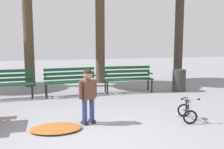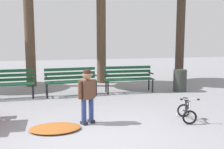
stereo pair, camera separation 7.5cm
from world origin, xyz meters
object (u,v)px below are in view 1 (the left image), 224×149
at_px(park_bench_far_left, 5,82).
at_px(park_bench_left, 70,79).
at_px(trash_bin, 179,80).
at_px(park_bench_right, 128,77).
at_px(kids_bicycle, 187,111).
at_px(child_standing, 88,91).

relative_size(park_bench_far_left, park_bench_left, 0.99).
bearing_deg(trash_bin, park_bench_right, 169.23).
relative_size(park_bench_far_left, kids_bicycle, 2.59).
bearing_deg(park_bench_far_left, kids_bicycle, -37.99).
height_order(child_standing, trash_bin, child_standing).
xyz_separation_m(park_bench_far_left, trash_bin, (5.51, -0.27, -0.14)).
bearing_deg(child_standing, park_bench_left, 91.54).
relative_size(park_bench_left, trash_bin, 2.21).
height_order(park_bench_right, trash_bin, park_bench_right).
xyz_separation_m(park_bench_left, trash_bin, (3.62, -0.29, -0.14)).
bearing_deg(kids_bicycle, park_bench_left, 124.28).
bearing_deg(kids_bicycle, park_bench_right, 94.78).
bearing_deg(child_standing, kids_bicycle, -8.66).
height_order(park_bench_far_left, park_bench_left, same).
xyz_separation_m(kids_bicycle, trash_bin, (1.44, 2.91, 0.17)).
height_order(park_bench_right, child_standing, child_standing).
bearing_deg(trash_bin, child_standing, -143.78).
height_order(park_bench_far_left, child_standing, child_standing).
xyz_separation_m(park_bench_far_left, park_bench_left, (1.90, 0.01, 0.00)).
bearing_deg(park_bench_far_left, trash_bin, -2.82).
height_order(park_bench_far_left, trash_bin, park_bench_far_left).
xyz_separation_m(park_bench_right, trash_bin, (1.71, -0.32, -0.14)).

